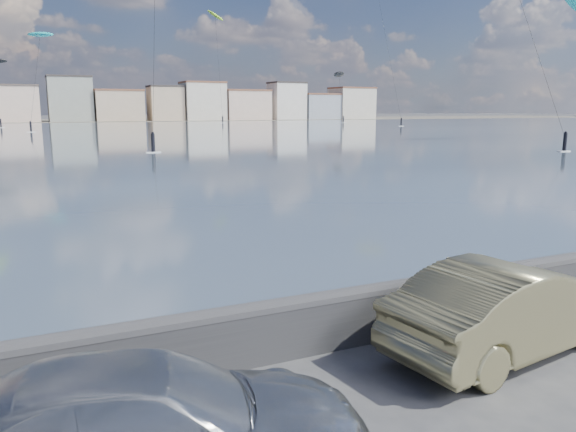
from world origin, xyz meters
name	(u,v)px	position (x,y,z in m)	size (l,w,h in m)	color
bay_water	(47,135)	(0.00, 91.50, 0.01)	(500.00, 177.00, 0.00)	#3B4D5E
far_shore_strip	(33,121)	(0.00, 200.00, 0.01)	(500.00, 60.00, 0.00)	#4C473D
seawall	(267,328)	(0.00, 2.70, 0.58)	(400.00, 0.36, 1.08)	#28282B
far_buildings	(37,102)	(1.31, 186.00, 6.03)	(240.79, 13.26, 14.60)	#B7C6BC
car_silver	(148,426)	(-2.45, 0.31, 0.74)	(2.07, 5.09, 1.48)	#A4A7AC
car_champagne	(510,307)	(4.00, 1.27, 0.81)	(1.71, 4.91, 1.62)	tan
kitesurfer_2	(215,17)	(49.58, 156.66, 30.04)	(4.19, 13.78, 33.13)	#8CD826
kitesurfer_6	(40,35)	(1.25, 118.87, 18.18)	(7.15, 19.88, 19.33)	#19BFBF
kitesurfer_7	(339,75)	(83.67, 144.05, 13.97)	(9.16, 13.86, 15.21)	black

